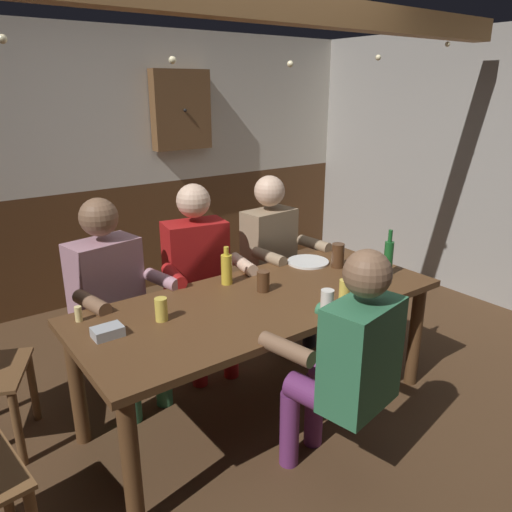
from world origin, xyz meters
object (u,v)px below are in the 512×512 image
(person_2, at_px, (275,253))
(pint_glass_2, at_px, (338,256))
(person_1, at_px, (199,269))
(plate_0, at_px, (308,262))
(person_3, at_px, (348,358))
(bottle_1, at_px, (227,269))
(pint_glass_0, at_px, (327,302))
(pint_glass_4, at_px, (345,290))
(pint_glass_3, at_px, (263,281))
(wall_dart_cabinet, at_px, (181,110))
(pint_glass_1, at_px, (161,309))
(table_candle, at_px, (78,314))
(bottle_0, at_px, (388,257))
(person_0, at_px, (112,292))
(dining_table, at_px, (262,313))
(condiment_caddy, at_px, (108,332))

(person_2, height_order, pint_glass_2, person_2)
(person_1, relative_size, plate_0, 4.56)
(person_3, height_order, bottle_1, person_3)
(person_1, height_order, person_3, person_1)
(person_1, bearing_deg, plate_0, 157.13)
(person_1, relative_size, pint_glass_0, 9.20)
(person_2, bearing_deg, pint_glass_4, 70.19)
(bottle_1, height_order, pint_glass_3, bottle_1)
(pint_glass_3, distance_m, wall_dart_cabinet, 2.31)
(person_2, relative_size, pint_glass_1, 10.40)
(pint_glass_0, bearing_deg, table_candle, 146.97)
(person_1, relative_size, bottle_1, 5.44)
(person_3, bearing_deg, pint_glass_3, 73.02)
(plate_0, bearing_deg, bottle_0, -60.91)
(plate_0, distance_m, pint_glass_2, 0.21)
(person_3, bearing_deg, bottle_0, 18.88)
(table_candle, xyz_separation_m, pint_glass_4, (1.28, -0.60, 0.02))
(person_0, relative_size, plate_0, 4.51)
(plate_0, xyz_separation_m, wall_dart_cabinet, (0.08, 1.85, 0.92))
(plate_0, height_order, bottle_0, bottle_0)
(person_2, xyz_separation_m, pint_glass_2, (0.07, -0.56, 0.12))
(plate_0, distance_m, pint_glass_3, 0.58)
(pint_glass_2, bearing_deg, bottle_1, 165.80)
(dining_table, relative_size, person_0, 1.66)
(person_3, distance_m, pint_glass_3, 0.76)
(bottle_0, distance_m, pint_glass_3, 0.83)
(person_0, bearing_deg, condiment_caddy, 57.09)
(table_candle, bearing_deg, pint_glass_4, -25.24)
(person_0, height_order, wall_dart_cabinet, wall_dart_cabinet)
(table_candle, height_order, pint_glass_2, pint_glass_2)
(pint_glass_3, bearing_deg, pint_glass_4, -50.58)
(person_1, bearing_deg, person_3, 100.02)
(condiment_caddy, bearing_deg, wall_dart_cabinet, 53.00)
(person_2, xyz_separation_m, plate_0, (-0.03, -0.39, 0.05))
(pint_glass_3, bearing_deg, person_0, 138.91)
(plate_0, relative_size, pint_glass_4, 2.44)
(dining_table, distance_m, pint_glass_3, 0.18)
(person_3, height_order, table_candle, person_3)
(person_2, height_order, pint_glass_1, person_2)
(person_2, relative_size, bottle_1, 5.40)
(dining_table, xyz_separation_m, bottle_1, (-0.04, 0.30, 0.19))
(pint_glass_2, relative_size, pint_glass_4, 1.40)
(dining_table, distance_m, bottle_0, 0.90)
(plate_0, bearing_deg, wall_dart_cabinet, 87.46)
(person_1, height_order, condiment_caddy, person_1)
(person_0, bearing_deg, dining_table, 122.09)
(bottle_1, xyz_separation_m, pint_glass_1, (-0.54, -0.22, -0.04))
(person_0, xyz_separation_m, person_1, (0.60, 0.01, 0.01))
(dining_table, distance_m, pint_glass_2, 0.73)
(pint_glass_0, height_order, pint_glass_4, pint_glass_0)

